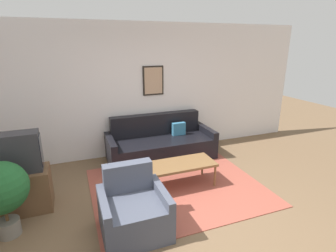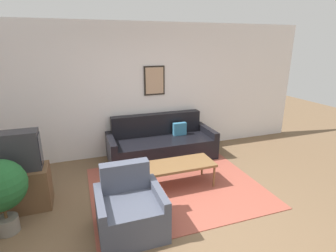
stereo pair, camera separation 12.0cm
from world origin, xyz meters
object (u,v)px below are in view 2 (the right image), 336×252
Objects in this scene: coffee_table at (180,165)px; armchair at (130,211)px; couch at (161,144)px; tv at (12,152)px; potted_plant_tall at (0,188)px.

armchair reaches higher than coffee_table.
coffee_table is 1.36× the size of armchair.
tv is at bearing -157.16° from couch.
couch is 2.21× the size of potted_plant_tall.
potted_plant_tall is at bearing 146.66° from armchair.
couch is at bearing 46.60° from armchair.
tv is 1.81m from armchair.
couch reaches higher than armchair.
tv reaches higher than coffee_table.
coffee_table is at bearing 7.59° from potted_plant_tall.
tv is (-2.38, 0.18, 0.50)m from coffee_table.
armchair is 0.84× the size of potted_plant_tall.
couch is 1.92× the size of coffee_table.
coffee_table is (-0.07, -1.22, 0.09)m from couch.
potted_plant_tall reaches higher than coffee_table.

